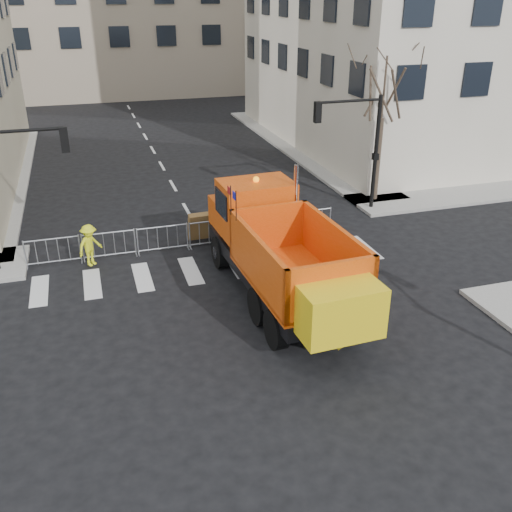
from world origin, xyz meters
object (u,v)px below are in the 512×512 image
object	(u,v)px
plow_truck	(280,249)
cop_c	(271,223)
worker	(90,245)
cop_b	(228,227)
cop_a	(221,227)
newspaper_box	(303,228)

from	to	relation	value
plow_truck	cop_c	size ratio (longest dim) A/B	5.80
worker	cop_b	bearing A→B (deg)	-37.49
cop_a	cop_c	distance (m)	2.11
cop_a	plow_truck	bearing A→B (deg)	87.52
cop_b	cop_c	size ratio (longest dim) A/B	1.04
plow_truck	worker	world-z (taller)	plow_truck
plow_truck	worker	xyz separation A→B (m)	(-5.99, 4.36, -0.91)
plow_truck	newspaper_box	size ratio (longest dim) A/B	9.96
cop_c	worker	size ratio (longest dim) A/B	1.17
worker	plow_truck	bearing A→B (deg)	-75.68
cop_c	cop_a	bearing A→B (deg)	-57.46
plow_truck	cop_a	size ratio (longest dim) A/B	5.51
cop_b	newspaper_box	bearing A→B (deg)	-169.73
plow_truck	newspaper_box	xyz separation A→B (m)	(2.48, 4.23, -1.17)
cop_c	worker	bearing A→B (deg)	-55.87
worker	newspaper_box	world-z (taller)	worker
cop_a	newspaper_box	bearing A→B (deg)	160.81
newspaper_box	cop_c	bearing A→B (deg)	178.01
plow_truck	cop_b	bearing A→B (deg)	4.97
cop_c	newspaper_box	world-z (taller)	cop_c
cop_a	worker	size ratio (longest dim) A/B	1.23
cop_c	newspaper_box	bearing A→B (deg)	107.71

